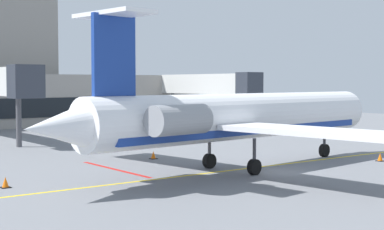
# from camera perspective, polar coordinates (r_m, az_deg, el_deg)

# --- Properties ---
(ground) EXTENTS (120.00, 120.00, 0.11)m
(ground) POSITION_cam_1_polar(r_m,az_deg,el_deg) (34.88, 7.84, -5.55)
(ground) COLOR slate
(jet_bridge_east) EXTENTS (2.40, 17.39, 6.38)m
(jet_bridge_east) POSITION_cam_1_polar(r_m,az_deg,el_deg) (70.52, 1.79, 2.99)
(jet_bridge_east) COLOR silver
(jet_bridge_east) RESTS_ON ground
(regional_jet) EXTENTS (28.38, 23.90, 8.61)m
(regional_jet) POSITION_cam_1_polar(r_m,az_deg,el_deg) (34.64, 4.47, -0.20)
(regional_jet) COLOR white
(regional_jet) RESTS_ON ground
(pushback_tractor) EXTENTS (2.05, 4.04, 1.89)m
(pushback_tractor) POSITION_cam_1_polar(r_m,az_deg,el_deg) (54.96, -9.33, -1.39)
(pushback_tractor) COLOR #19389E
(pushback_tractor) RESTS_ON ground
(fuel_tank) EXTENTS (7.25, 2.64, 2.15)m
(fuel_tank) POSITION_cam_1_polar(r_m,az_deg,el_deg) (68.31, 1.22, -0.17)
(fuel_tank) COLOR white
(fuel_tank) RESTS_ON ground
(safety_cone_alpha) EXTENTS (0.47, 0.47, 0.55)m
(safety_cone_alpha) POSITION_cam_1_polar(r_m,az_deg,el_deg) (30.62, -17.77, -6.33)
(safety_cone_alpha) COLOR orange
(safety_cone_alpha) RESTS_ON ground
(safety_cone_bravo) EXTENTS (0.47, 0.47, 0.55)m
(safety_cone_bravo) POSITION_cam_1_polar(r_m,az_deg,el_deg) (40.86, 17.91, -3.97)
(safety_cone_bravo) COLOR orange
(safety_cone_bravo) RESTS_ON ground
(safety_cone_charlie) EXTENTS (0.47, 0.47, 0.55)m
(safety_cone_charlie) POSITION_cam_1_polar(r_m,az_deg,el_deg) (40.12, -3.80, -3.95)
(safety_cone_charlie) COLOR orange
(safety_cone_charlie) RESTS_ON ground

